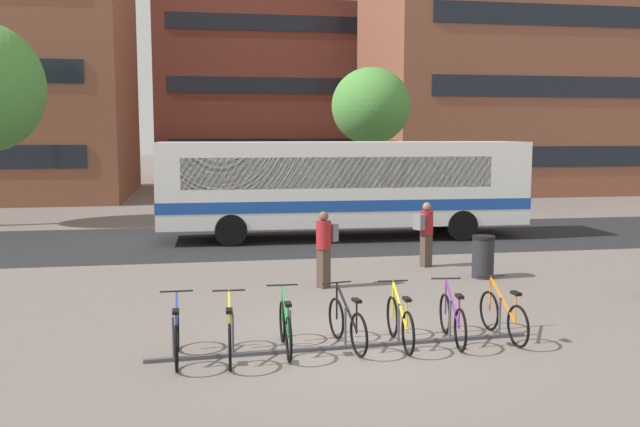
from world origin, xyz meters
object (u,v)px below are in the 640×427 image
(parked_bicycle_orange_6, at_px, (503,316))
(trash_bin, at_px, (483,257))
(parked_bicycle_blue_0, at_px, (177,336))
(parked_bicycle_yellow_4, at_px, (400,323))
(parked_bicycle_yellow_1, at_px, (230,335))
(parked_bicycle_purple_5, at_px, (452,320))
(commuter_grey_pack_0, at_px, (325,244))
(city_bus, at_px, (345,185))
(parked_bicycle_black_3, at_px, (347,324))
(street_tree_1, at_px, (371,107))
(parked_bicycle_green_2, at_px, (285,328))
(commuter_grey_pack_1, at_px, (425,230))

(parked_bicycle_orange_6, xyz_separation_m, trash_bin, (1.66, 4.73, 0.13))
(parked_bicycle_blue_0, distance_m, parked_bicycle_orange_6, 5.45)
(parked_bicycle_yellow_4, bearing_deg, parked_bicycle_orange_6, -85.90)
(parked_bicycle_yellow_1, height_order, parked_bicycle_purple_5, same)
(commuter_grey_pack_0, bearing_deg, parked_bicycle_blue_0, 19.07)
(parked_bicycle_yellow_4, bearing_deg, commuter_grey_pack_0, 7.65)
(city_bus, bearing_deg, parked_bicycle_black_3, -100.12)
(parked_bicycle_yellow_1, bearing_deg, parked_bicycle_orange_6, -84.13)
(city_bus, height_order, street_tree_1, street_tree_1)
(parked_bicycle_yellow_1, height_order, street_tree_1, street_tree_1)
(parked_bicycle_yellow_4, distance_m, trash_bin, 5.95)
(city_bus, bearing_deg, parked_bicycle_green_2, -104.82)
(parked_bicycle_purple_5, distance_m, street_tree_1, 18.61)
(parked_bicycle_yellow_4, relative_size, parked_bicycle_orange_6, 1.00)
(parked_bicycle_yellow_4, xyz_separation_m, commuter_grey_pack_1, (2.57, 6.36, 0.60))
(parked_bicycle_black_3, bearing_deg, parked_bicycle_yellow_4, -102.06)
(parked_bicycle_yellow_1, height_order, trash_bin, trash_bin)
(parked_bicycle_blue_0, bearing_deg, parked_bicycle_black_3, -86.70)
(parked_bicycle_blue_0, height_order, street_tree_1, street_tree_1)
(parked_bicycle_orange_6, bearing_deg, commuter_grey_pack_0, 24.77)
(parked_bicycle_orange_6, relative_size, street_tree_1, 0.28)
(trash_bin, height_order, street_tree_1, street_tree_1)
(parked_bicycle_purple_5, bearing_deg, trash_bin, -22.03)
(trash_bin, distance_m, street_tree_1, 13.72)
(parked_bicycle_yellow_1, xyz_separation_m, parked_bicycle_black_3, (1.92, 0.28, 0.00))
(city_bus, distance_m, commuter_grey_pack_1, 5.40)
(parked_bicycle_purple_5, bearing_deg, parked_bicycle_orange_6, -80.95)
(parked_bicycle_yellow_1, bearing_deg, parked_bicycle_yellow_4, -83.11)
(parked_bicycle_green_2, bearing_deg, commuter_grey_pack_0, -16.82)
(parked_bicycle_green_2, relative_size, commuter_grey_pack_0, 0.99)
(parked_bicycle_yellow_4, height_order, trash_bin, trash_bin)
(parked_bicycle_yellow_4, distance_m, parked_bicycle_orange_6, 1.85)
(parked_bicycle_orange_6, distance_m, commuter_grey_pack_0, 4.97)
(parked_bicycle_yellow_1, xyz_separation_m, parked_bicycle_green_2, (0.90, 0.24, 0.00))
(parked_bicycle_yellow_1, xyz_separation_m, commuter_grey_pack_0, (2.35, 4.68, 0.62))
(parked_bicycle_purple_5, height_order, commuter_grey_pack_0, commuter_grey_pack_0)
(parked_bicycle_yellow_4, bearing_deg, commuter_grey_pack_1, -20.18)
(parked_bicycle_black_3, height_order, commuter_grey_pack_1, commuter_grey_pack_1)
(parked_bicycle_yellow_1, xyz_separation_m, parked_bicycle_orange_6, (4.65, 0.31, 0.00))
(commuter_grey_pack_0, distance_m, trash_bin, 4.01)
(parked_bicycle_green_2, height_order, street_tree_1, street_tree_1)
(trash_bin, bearing_deg, parked_bicycle_yellow_4, -126.16)
(parked_bicycle_purple_5, height_order, parked_bicycle_orange_6, same)
(parked_bicycle_purple_5, xyz_separation_m, commuter_grey_pack_1, (1.65, 6.33, 0.60))
(parked_bicycle_blue_0, relative_size, parked_bicycle_orange_6, 1.00)
(trash_bin, bearing_deg, parked_bicycle_orange_6, -109.38)
(parked_bicycle_blue_0, distance_m, commuter_grey_pack_1, 8.99)
(city_bus, distance_m, parked_bicycle_black_3, 11.88)
(parked_bicycle_green_2, xyz_separation_m, commuter_grey_pack_1, (4.47, 6.36, 0.60))
(parked_bicycle_purple_5, bearing_deg, parked_bicycle_yellow_1, 100.56)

